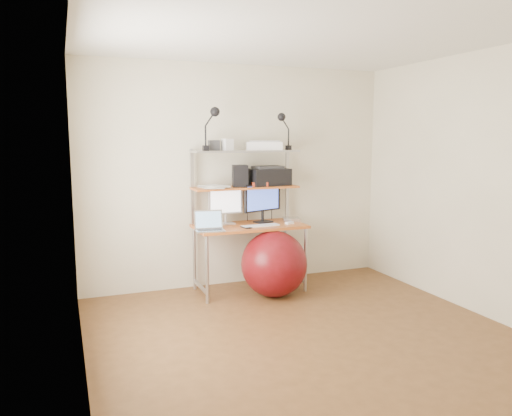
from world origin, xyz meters
The scene contains 20 objects.
room centered at (0.00, 0.00, 1.25)m, with size 3.60×3.60×3.60m.
computer_desk centered at (0.00, 1.50, 0.96)m, with size 1.20×0.60×1.57m.
wall_outlet centered at (0.85, 1.79, 0.30)m, with size 0.08×0.01×0.12m, color white.
monitor_silver centered at (-0.22, 1.59, 0.97)m, with size 0.39×0.15×0.44m.
monitor_black centered at (0.20, 1.54, 1.00)m, with size 0.49×0.22×0.51m.
laptop centered at (-0.50, 1.29, 0.78)m, with size 0.32×0.27×0.26m.
keyboard centered at (0.08, 1.32, 0.75)m, with size 0.41×0.12×0.01m, color white.
mouse centered at (0.43, 1.33, 0.75)m, with size 0.09×0.05×0.02m, color white.
mac_mini centered at (0.54, 1.51, 0.76)m, with size 0.19×0.19×0.04m, color silver.
phone centered at (-0.10, 1.28, 0.74)m, with size 0.07×0.13×0.01m, color black.
printer centered at (0.29, 1.62, 1.25)m, with size 0.49×0.36×0.22m.
nas_cube centered at (-0.06, 1.57, 1.27)m, with size 0.16×0.16×0.24m, color black.
red_box centered at (0.15, 1.52, 1.18)m, with size 0.18×0.12×0.05m, color #B3361C.
scanner centered at (0.23, 1.60, 1.60)m, with size 0.45×0.37×0.10m.
box_white centered at (-0.21, 1.56, 1.61)m, with size 0.11×0.09×0.13m, color white.
box_grey centered at (-0.35, 1.58, 1.61)m, with size 0.11×0.11×0.11m, color #303033.
clip_lamp_left centered at (-0.39, 1.48, 1.88)m, with size 0.18×0.10×0.45m.
clip_lamp_right centered at (0.43, 1.51, 1.85)m, with size 0.16×0.09×0.41m.
exercise_ball centered at (0.17, 1.15, 0.35)m, with size 0.71×0.71×0.71m, color maroon.
paper_stack centered at (-0.36, 1.57, 1.16)m, with size 0.32×0.42×0.02m.
Camera 1 is at (-1.89, -3.60, 1.70)m, focal length 35.00 mm.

